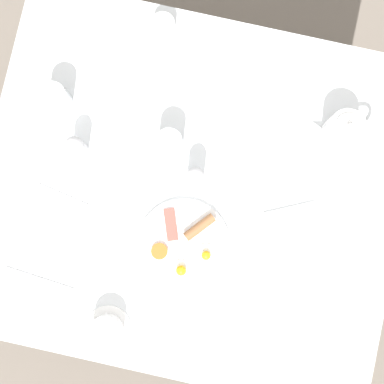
{
  "coord_description": "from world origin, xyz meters",
  "views": [
    {
      "loc": [
        0.12,
        0.03,
        2.31
      ],
      "look_at": [
        0.0,
        0.0,
        0.8
      ],
      "focal_mm": 50.0,
      "sensor_mm": 36.0,
      "label": 1
    }
  ],
  "objects_px": {
    "creamer_jug": "(163,27)",
    "pepper_grinder": "(195,177)",
    "teacup_with_saucer_left": "(107,331)",
    "water_glass_tall": "(169,144)",
    "salt_grinder": "(76,147)",
    "knife_by_plate": "(40,280)",
    "water_glass_short": "(56,99)",
    "fork_by_plate": "(64,197)",
    "breakfast_plate": "(185,245)",
    "napkin_folded": "(292,223)",
    "teapot_near": "(344,131)"
  },
  "relations": [
    {
      "from": "teapot_near",
      "to": "knife_by_plate",
      "type": "distance_m",
      "value": 0.96
    },
    {
      "from": "water_glass_tall",
      "to": "knife_by_plate",
      "type": "bearing_deg",
      "value": -31.39
    },
    {
      "from": "napkin_folded",
      "to": "knife_by_plate",
      "type": "bearing_deg",
      "value": -64.85
    },
    {
      "from": "water_glass_short",
      "to": "fork_by_plate",
      "type": "bearing_deg",
      "value": 15.61
    },
    {
      "from": "breakfast_plate",
      "to": "knife_by_plate",
      "type": "relative_size",
      "value": 1.29
    },
    {
      "from": "teacup_with_saucer_left",
      "to": "water_glass_tall",
      "type": "relative_size",
      "value": 1.41
    },
    {
      "from": "breakfast_plate",
      "to": "teacup_with_saucer_left",
      "type": "distance_m",
      "value": 0.32
    },
    {
      "from": "breakfast_plate",
      "to": "teacup_with_saucer_left",
      "type": "relative_size",
      "value": 1.96
    },
    {
      "from": "creamer_jug",
      "to": "napkin_folded",
      "type": "xyz_separation_m",
      "value": [
        0.47,
        0.49,
        -0.03
      ]
    },
    {
      "from": "teacup_with_saucer_left",
      "to": "water_glass_short",
      "type": "relative_size",
      "value": 1.36
    },
    {
      "from": "pepper_grinder",
      "to": "napkin_folded",
      "type": "distance_m",
      "value": 0.31
    },
    {
      "from": "fork_by_plate",
      "to": "knife_by_plate",
      "type": "bearing_deg",
      "value": -2.2
    },
    {
      "from": "breakfast_plate",
      "to": "fork_by_plate",
      "type": "height_order",
      "value": "breakfast_plate"
    },
    {
      "from": "breakfast_plate",
      "to": "napkin_folded",
      "type": "height_order",
      "value": "breakfast_plate"
    },
    {
      "from": "breakfast_plate",
      "to": "pepper_grinder",
      "type": "height_order",
      "value": "pepper_grinder"
    },
    {
      "from": "breakfast_plate",
      "to": "knife_by_plate",
      "type": "bearing_deg",
      "value": -64.07
    },
    {
      "from": "water_glass_short",
      "to": "salt_grinder",
      "type": "xyz_separation_m",
      "value": [
        0.12,
        0.09,
        0.01
      ]
    },
    {
      "from": "teacup_with_saucer_left",
      "to": "pepper_grinder",
      "type": "bearing_deg",
      "value": 162.44
    },
    {
      "from": "napkin_folded",
      "to": "water_glass_short",
      "type": "bearing_deg",
      "value": -105.07
    },
    {
      "from": "breakfast_plate",
      "to": "fork_by_plate",
      "type": "distance_m",
      "value": 0.38
    },
    {
      "from": "water_glass_short",
      "to": "napkin_folded",
      "type": "distance_m",
      "value": 0.76
    },
    {
      "from": "salt_grinder",
      "to": "napkin_folded",
      "type": "bearing_deg",
      "value": 83.39
    },
    {
      "from": "teapot_near",
      "to": "teacup_with_saucer_left",
      "type": "xyz_separation_m",
      "value": [
        0.69,
        -0.53,
        -0.02
      ]
    },
    {
      "from": "pepper_grinder",
      "to": "creamer_jug",
      "type": "bearing_deg",
      "value": -155.56
    },
    {
      "from": "fork_by_plate",
      "to": "creamer_jug",
      "type": "bearing_deg",
      "value": 162.24
    },
    {
      "from": "creamer_jug",
      "to": "napkin_folded",
      "type": "bearing_deg",
      "value": 45.72
    },
    {
      "from": "teapot_near",
      "to": "fork_by_plate",
      "type": "distance_m",
      "value": 0.82
    },
    {
      "from": "breakfast_plate",
      "to": "fork_by_plate",
      "type": "xyz_separation_m",
      "value": [
        -0.06,
        -0.37,
        -0.01
      ]
    },
    {
      "from": "water_glass_short",
      "to": "fork_by_plate",
      "type": "relative_size",
      "value": 0.59
    },
    {
      "from": "pepper_grinder",
      "to": "knife_by_plate",
      "type": "bearing_deg",
      "value": -44.35
    },
    {
      "from": "teacup_with_saucer_left",
      "to": "water_glass_tall",
      "type": "height_order",
      "value": "water_glass_tall"
    },
    {
      "from": "creamer_jug",
      "to": "salt_grinder",
      "type": "relative_size",
      "value": 0.83
    },
    {
      "from": "breakfast_plate",
      "to": "salt_grinder",
      "type": "bearing_deg",
      "value": -119.77
    },
    {
      "from": "water_glass_tall",
      "to": "salt_grinder",
      "type": "relative_size",
      "value": 0.88
    },
    {
      "from": "creamer_jug",
      "to": "pepper_grinder",
      "type": "relative_size",
      "value": 0.83
    },
    {
      "from": "water_glass_tall",
      "to": "creamer_jug",
      "type": "xyz_separation_m",
      "value": [
        -0.33,
        -0.09,
        -0.02
      ]
    },
    {
      "from": "salt_grinder",
      "to": "knife_by_plate",
      "type": "distance_m",
      "value": 0.39
    },
    {
      "from": "breakfast_plate",
      "to": "fork_by_plate",
      "type": "relative_size",
      "value": 1.59
    },
    {
      "from": "teapot_near",
      "to": "fork_by_plate",
      "type": "height_order",
      "value": "teapot_near"
    },
    {
      "from": "breakfast_plate",
      "to": "teapot_near",
      "type": "bearing_deg",
      "value": 138.18
    },
    {
      "from": "teacup_with_saucer_left",
      "to": "water_glass_tall",
      "type": "xyz_separation_m",
      "value": [
        -0.55,
        0.06,
        0.02
      ]
    },
    {
      "from": "teacup_with_saucer_left",
      "to": "pepper_grinder",
      "type": "relative_size",
      "value": 1.25
    },
    {
      "from": "breakfast_plate",
      "to": "water_glass_short",
      "type": "bearing_deg",
      "value": -126.26
    },
    {
      "from": "water_glass_short",
      "to": "pepper_grinder",
      "type": "distance_m",
      "value": 0.45
    },
    {
      "from": "breakfast_plate",
      "to": "teapot_near",
      "type": "relative_size",
      "value": 1.5
    },
    {
      "from": "pepper_grinder",
      "to": "salt_grinder",
      "type": "distance_m",
      "value": 0.34
    },
    {
      "from": "breakfast_plate",
      "to": "creamer_jug",
      "type": "distance_m",
      "value": 0.63
    },
    {
      "from": "breakfast_plate",
      "to": "water_glass_short",
      "type": "height_order",
      "value": "water_glass_short"
    },
    {
      "from": "napkin_folded",
      "to": "teapot_near",
      "type": "bearing_deg",
      "value": 164.04
    },
    {
      "from": "teapot_near",
      "to": "creamer_jug",
      "type": "height_order",
      "value": "teapot_near"
    }
  ]
}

